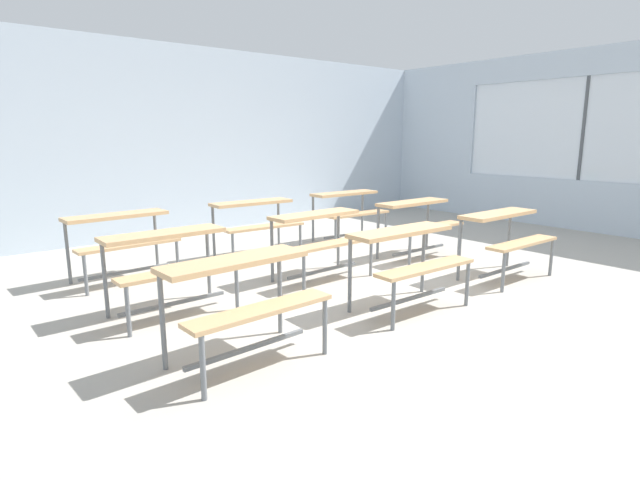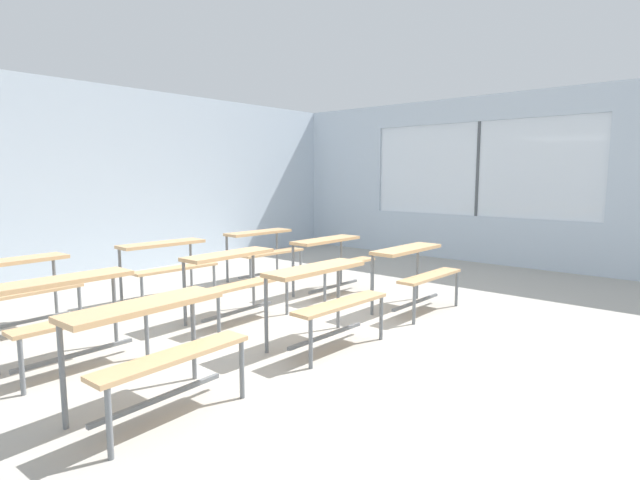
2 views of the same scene
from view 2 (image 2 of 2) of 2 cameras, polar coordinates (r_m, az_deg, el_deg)
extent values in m
cube|color=#ADA89E|center=(5.29, -0.16, -10.43)|extent=(10.00, 9.00, 0.05)
cube|color=silver|center=(8.68, -23.36, 6.20)|extent=(10.00, 0.12, 3.00)
cube|color=silver|center=(9.47, 20.09, -0.12)|extent=(0.12, 9.00, 0.85)
cube|color=silver|center=(9.47, 20.74, 14.12)|extent=(0.12, 9.00, 0.45)
cube|color=silver|center=(11.15, 2.94, 7.97)|extent=(0.12, 1.90, 1.70)
cube|color=white|center=(9.59, 17.62, 7.72)|extent=(0.02, 4.20, 1.70)
cube|color=#4C5156|center=(9.59, 17.62, 7.72)|extent=(0.06, 0.05, 1.70)
cube|color=tan|center=(3.61, -19.48, -7.09)|extent=(1.11, 0.36, 0.04)
cube|color=tan|center=(3.43, -16.37, -12.61)|extent=(1.11, 0.26, 0.03)
cylinder|color=slate|center=(3.61, -27.37, -13.47)|extent=(0.04, 0.04, 0.72)
cylinder|color=slate|center=(4.09, -14.27, -10.44)|extent=(0.04, 0.04, 0.72)
cylinder|color=slate|center=(3.21, -22.96, -18.64)|extent=(0.04, 0.04, 0.44)
cylinder|color=slate|center=(3.73, -8.93, -14.33)|extent=(0.04, 0.04, 0.44)
cube|color=slate|center=(3.70, -17.85, -16.85)|extent=(1.00, 0.07, 0.03)
cube|color=tan|center=(4.71, -0.53, -3.31)|extent=(1.11, 0.35, 0.04)
cube|color=tan|center=(4.56, 2.45, -7.27)|extent=(1.11, 0.25, 0.03)
cylinder|color=slate|center=(4.55, -6.17, -8.40)|extent=(0.04, 0.04, 0.72)
cylinder|color=slate|center=(5.24, 2.09, -6.23)|extent=(0.04, 0.04, 0.72)
cylinder|color=slate|center=(4.21, -1.07, -11.67)|extent=(0.04, 0.04, 0.44)
cylinder|color=slate|center=(4.95, 7.01, -8.78)|extent=(0.04, 0.04, 0.44)
cube|color=slate|center=(4.77, 0.74, -10.86)|extent=(1.00, 0.06, 0.03)
cube|color=tan|center=(6.02, 9.90, -1.06)|extent=(1.10, 0.33, 0.04)
cube|color=tan|center=(5.91, 12.49, -4.04)|extent=(1.10, 0.23, 0.03)
cylinder|color=slate|center=(5.75, 6.01, -5.04)|extent=(0.04, 0.04, 0.72)
cylinder|color=slate|center=(6.57, 11.07, -3.55)|extent=(0.04, 0.04, 0.72)
cylinder|color=slate|center=(5.49, 10.71, -7.23)|extent=(0.04, 0.04, 0.44)
cylinder|color=slate|center=(6.35, 15.35, -5.36)|extent=(0.04, 0.04, 0.44)
cube|color=slate|center=(6.07, 10.90, -6.98)|extent=(1.00, 0.04, 0.03)
cube|color=tan|center=(4.73, -27.23, -4.09)|extent=(1.10, 0.33, 0.04)
cube|color=tan|center=(4.51, -25.44, -8.19)|extent=(1.10, 0.23, 0.03)
cylinder|color=slate|center=(5.13, -22.41, -7.09)|extent=(0.04, 0.04, 0.72)
cylinder|color=slate|center=(4.32, -30.95, -12.26)|extent=(0.04, 0.04, 0.44)
cylinder|color=slate|center=(4.71, -19.20, -10.02)|extent=(0.04, 0.04, 0.44)
cube|color=slate|center=(4.76, -26.12, -11.68)|extent=(1.00, 0.04, 0.03)
cube|color=tan|center=(5.63, -10.39, -1.66)|extent=(1.11, 0.36, 0.04)
cube|color=tan|center=(5.44, -8.11, -4.92)|extent=(1.11, 0.26, 0.03)
cylinder|color=slate|center=(5.50, -15.23, -5.83)|extent=(0.04, 0.04, 0.72)
cylinder|color=slate|center=(6.12, -7.62, -4.29)|extent=(0.04, 0.04, 0.72)
cylinder|color=slate|center=(5.11, -11.51, -8.35)|extent=(0.04, 0.04, 0.44)
cylinder|color=slate|center=(5.78, -3.81, -6.38)|extent=(0.04, 0.04, 0.44)
cube|color=slate|center=(5.65, -9.31, -8.02)|extent=(1.00, 0.07, 0.03)
cube|color=tan|center=(6.76, 0.70, -0.01)|extent=(1.10, 0.33, 0.04)
cube|color=tan|center=(6.60, 2.81, -2.66)|extent=(1.10, 0.23, 0.03)
cylinder|color=slate|center=(6.55, -3.09, -3.46)|extent=(0.04, 0.04, 0.72)
cylinder|color=slate|center=(7.28, 2.42, -2.34)|extent=(0.04, 0.04, 0.72)
cylinder|color=slate|center=(6.21, 0.56, -5.37)|extent=(0.04, 0.04, 0.44)
cylinder|color=slate|center=(6.98, 5.94, -3.97)|extent=(0.04, 0.04, 0.44)
cube|color=slate|center=(6.78, 1.59, -5.32)|extent=(1.00, 0.04, 0.03)
cube|color=tan|center=(6.00, -32.04, -2.11)|extent=(1.11, 0.37, 0.04)
cube|color=tan|center=(5.76, -30.75, -5.23)|extent=(1.11, 0.27, 0.03)
cylinder|color=slate|center=(6.37, -28.02, -4.64)|extent=(0.04, 0.04, 0.72)
cylinder|color=slate|center=(5.92, -25.75, -6.78)|extent=(0.04, 0.04, 0.44)
cube|color=slate|center=(6.00, -31.16, -8.12)|extent=(1.00, 0.08, 0.03)
cube|color=tan|center=(6.71, -17.62, -0.42)|extent=(1.11, 0.37, 0.04)
cube|color=tan|center=(6.48, -16.15, -3.14)|extent=(1.11, 0.28, 0.03)
cylinder|color=slate|center=(6.68, -21.84, -3.78)|extent=(0.04, 0.04, 0.72)
cylinder|color=slate|center=(7.14, -14.53, -2.78)|extent=(0.04, 0.04, 0.72)
cylinder|color=slate|center=(6.22, -19.66, -5.80)|extent=(0.04, 0.04, 0.44)
cylinder|color=slate|center=(6.71, -12.00, -4.57)|extent=(0.04, 0.04, 0.44)
cube|color=slate|center=(6.70, -16.83, -5.79)|extent=(1.00, 0.08, 0.03)
cube|color=tan|center=(7.72, -7.04, 0.86)|extent=(1.11, 0.37, 0.04)
cube|color=tan|center=(7.52, -5.44, -1.45)|extent=(1.11, 0.27, 0.03)
cylinder|color=slate|center=(7.57, -10.58, -2.09)|extent=(0.04, 0.04, 0.72)
cylinder|color=slate|center=(8.20, -4.94, -1.27)|extent=(0.04, 0.04, 0.72)
cylinder|color=slate|center=(7.17, -7.95, -3.71)|extent=(0.04, 0.04, 0.44)
cylinder|color=slate|center=(7.82, -2.24, -2.70)|extent=(0.04, 0.04, 0.44)
cube|color=slate|center=(7.71, -6.30, -3.80)|extent=(1.00, 0.07, 0.03)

